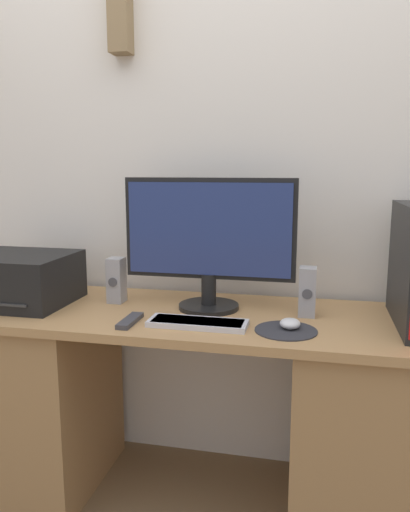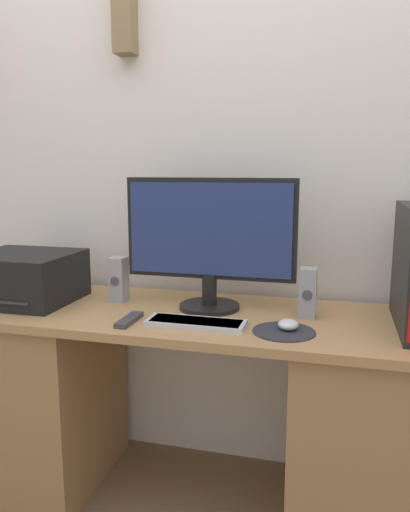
{
  "view_description": "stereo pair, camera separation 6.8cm",
  "coord_description": "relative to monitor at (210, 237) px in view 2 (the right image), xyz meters",
  "views": [
    {
      "loc": [
        0.43,
        -1.36,
        1.24
      ],
      "look_at": [
        0.06,
        0.29,
        0.94
      ],
      "focal_mm": 35.0,
      "sensor_mm": 36.0,
      "label": 1
    },
    {
      "loc": [
        0.49,
        -1.35,
        1.24
      ],
      "look_at": [
        0.06,
        0.29,
        0.94
      ],
      "focal_mm": 35.0,
      "sensor_mm": 36.0,
      "label": 2
    }
  ],
  "objects": [
    {
      "name": "monitor",
      "position": [
        0.0,
        0.0,
        0.0
      ],
      "size": [
        0.62,
        0.22,
        0.47
      ],
      "color": "black",
      "rests_on": "desk"
    },
    {
      "name": "speaker_right",
      "position": [
        0.35,
        -0.02,
        -0.18
      ],
      "size": [
        0.06,
        0.07,
        0.17
      ],
      "color": "#99999E",
      "rests_on": "desk"
    },
    {
      "name": "mouse",
      "position": [
        0.3,
        -0.18,
        -0.24
      ],
      "size": [
        0.06,
        0.07,
        0.03
      ],
      "color": "silver",
      "rests_on": "mousepad"
    },
    {
      "name": "keyboard",
      "position": [
        0.01,
        -0.21,
        -0.25
      ],
      "size": [
        0.32,
        0.11,
        0.02
      ],
      "color": "silver",
      "rests_on": "desk"
    },
    {
      "name": "remote_control",
      "position": [
        -0.22,
        -0.23,
        -0.25
      ],
      "size": [
        0.04,
        0.15,
        0.02
      ],
      "color": "#38383D",
      "rests_on": "desk"
    },
    {
      "name": "speaker_left",
      "position": [
        -0.36,
        0.01,
        -0.18
      ],
      "size": [
        0.06,
        0.07,
        0.17
      ],
      "color": "#99999E",
      "rests_on": "desk"
    },
    {
      "name": "printer",
      "position": [
        -0.71,
        -0.08,
        -0.17
      ],
      "size": [
        0.38,
        0.35,
        0.19
      ],
      "color": "black",
      "rests_on": "desk"
    },
    {
      "name": "wall_back",
      "position": [
        -0.06,
        0.28,
        0.36
      ],
      "size": [
        6.4,
        0.13,
        2.7
      ],
      "color": "white",
      "rests_on": "ground_plane"
    },
    {
      "name": "desk",
      "position": [
        -0.06,
        -0.06,
        -0.62
      ],
      "size": [
        1.75,
        0.59,
        0.73
      ],
      "color": "tan",
      "rests_on": "ground_plane"
    },
    {
      "name": "mousepad",
      "position": [
        0.29,
        -0.2,
        -0.26
      ],
      "size": [
        0.2,
        0.2,
        0.0
      ],
      "color": "#2D2D33",
      "rests_on": "desk"
    }
  ]
}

